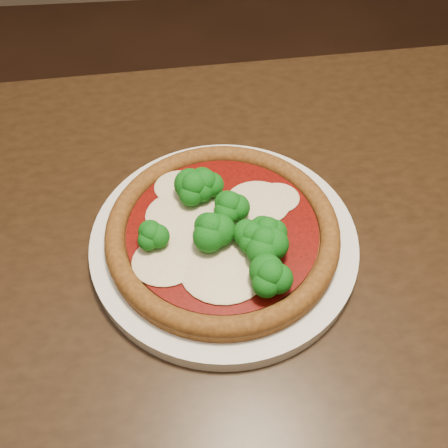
{
  "coord_description": "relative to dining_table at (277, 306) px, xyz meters",
  "views": [
    {
      "loc": [
        0.04,
        -0.34,
        1.21
      ],
      "look_at": [
        0.07,
        -0.01,
        0.79
      ],
      "focal_mm": 40.0,
      "sensor_mm": 36.0,
      "label": 1
    }
  ],
  "objects": [
    {
      "name": "pizza",
      "position": [
        -0.07,
        0.02,
        0.14
      ],
      "size": [
        0.25,
        0.25,
        0.06
      ],
      "rotation": [
        0.0,
        0.0,
        0.42
      ],
      "color": "brown",
      "rests_on": "plate"
    },
    {
      "name": "dining_table",
      "position": [
        0.0,
        0.0,
        0.0
      ],
      "size": [
        1.25,
        0.82,
        0.75
      ],
      "rotation": [
        0.0,
        0.0,
        0.05
      ],
      "color": "black",
      "rests_on": "floor"
    },
    {
      "name": "floor",
      "position": [
        -0.14,
        0.04,
        -0.65
      ],
      "size": [
        4.0,
        4.0,
        0.0
      ],
      "primitive_type": "plane",
      "color": "black",
      "rests_on": "ground"
    },
    {
      "name": "plate",
      "position": [
        -0.07,
        0.03,
        0.11
      ],
      "size": [
        0.29,
        0.29,
        0.02
      ],
      "primitive_type": "cylinder",
      "color": "white",
      "rests_on": "dining_table"
    }
  ]
}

